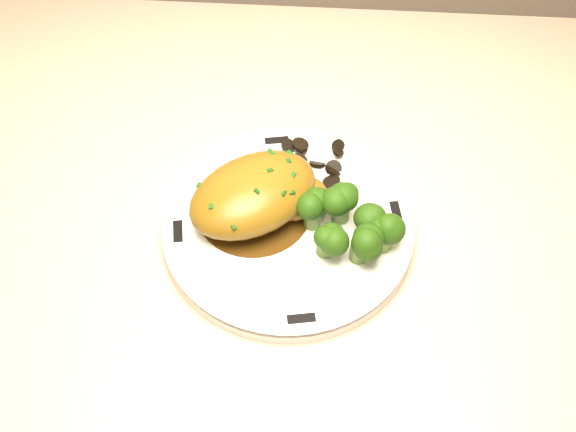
{
  "coord_description": "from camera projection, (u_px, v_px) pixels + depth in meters",
  "views": [
    {
      "loc": [
        0.27,
        1.21,
        1.4
      ],
      "look_at": [
        0.24,
        1.62,
        0.84
      ],
      "focal_mm": 45.0,
      "sensor_mm": 36.0,
      "label": 1
    }
  ],
  "objects": [
    {
      "name": "rim_accent_1",
      "position": [
        178.0,
        232.0,
        0.7
      ],
      "size": [
        0.01,
        0.03,
        0.0
      ],
      "primitive_type": "cube",
      "rotation": [
        0.0,
        0.0,
        4.89
      ],
      "color": "black",
      "rests_on": "plate"
    },
    {
      "name": "rim_accent_2",
      "position": [
        301.0,
        319.0,
        0.64
      ],
      "size": [
        0.03,
        0.01,
        0.0
      ],
      "primitive_type": "cube",
      "rotation": [
        0.0,
        0.0,
        6.46
      ],
      "color": "black",
      "rests_on": "plate"
    },
    {
      "name": "gravy_pool",
      "position": [
        254.0,
        210.0,
        0.71
      ],
      "size": [
        0.11,
        0.11,
        0.0
      ],
      "primitive_type": "cylinder",
      "color": "#3C240B",
      "rests_on": "plate"
    },
    {
      "name": "plate",
      "position": [
        288.0,
        227.0,
        0.71
      ],
      "size": [
        0.32,
        0.32,
        0.02
      ],
      "primitive_type": "cylinder",
      "rotation": [
        0.0,
        0.0,
        0.36
      ],
      "color": "white",
      "rests_on": "counter"
    },
    {
      "name": "mushroom_pile",
      "position": [
        308.0,
        165.0,
        0.75
      ],
      "size": [
        0.07,
        0.05,
        0.02
      ],
      "color": "black",
      "rests_on": "plate"
    },
    {
      "name": "rim_accent_0",
      "position": [
        277.0,
        141.0,
        0.77
      ],
      "size": [
        0.03,
        0.01,
        0.0
      ],
      "primitive_type": "cube",
      "rotation": [
        0.0,
        0.0,
        3.32
      ],
      "color": "black",
      "rests_on": "plate"
    },
    {
      "name": "chicken_breast",
      "position": [
        258.0,
        195.0,
        0.7
      ],
      "size": [
        0.16,
        0.15,
        0.05
      ],
      "rotation": [
        0.0,
        0.0,
        0.64
      ],
      "color": "brown",
      "rests_on": "plate"
    },
    {
      "name": "rim_accent_3",
      "position": [
        396.0,
        212.0,
        0.71
      ],
      "size": [
        0.01,
        0.03,
        0.0
      ],
      "primitive_type": "cube",
      "rotation": [
        0.0,
        0.0,
        8.03
      ],
      "color": "black",
      "rests_on": "plate"
    },
    {
      "name": "broccoli_florets",
      "position": [
        349.0,
        224.0,
        0.68
      ],
      "size": [
        0.09,
        0.07,
        0.04
      ],
      "rotation": [
        0.0,
        0.0,
        -0.07
      ],
      "color": "#547531",
      "rests_on": "plate"
    }
  ]
}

